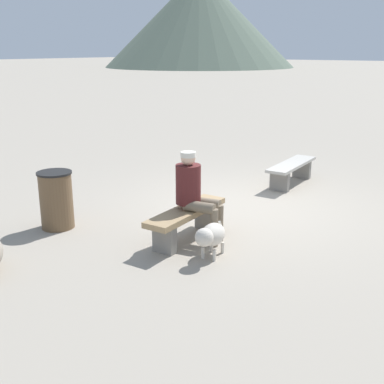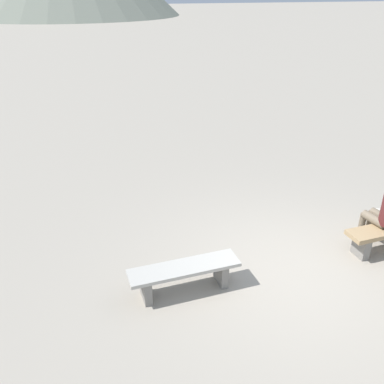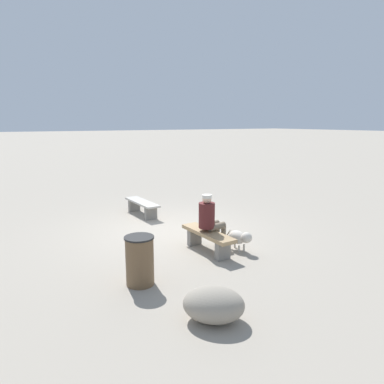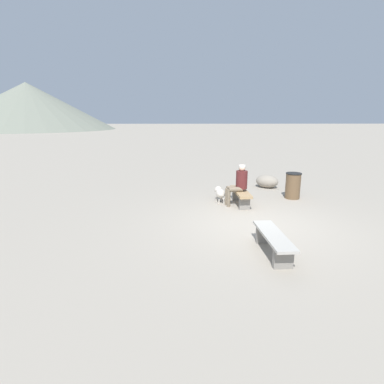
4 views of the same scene
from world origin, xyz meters
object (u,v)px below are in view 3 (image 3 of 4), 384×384
Objects in this scene: bench_right at (208,237)px; dog at (239,237)px; boulder at (214,305)px; bench_left at (142,205)px; trash_bin at (140,260)px; seated_person at (210,218)px.

bench_right is 2.21× the size of dog.
boulder reaches higher than dog.
bench_left is at bearing 166.38° from boulder.
dog reaches higher than bench_right.
dog is (0.32, 0.61, -0.02)m from bench_right.
trash_bin is 0.99× the size of boulder.
bench_right is 2.74m from boulder.
bench_right is 2.01m from trash_bin.
trash_bin reaches higher than dog.
trash_bin is (0.39, -2.49, 0.13)m from dog.
boulder is (2.01, -2.05, -0.06)m from dog.
trash_bin is at bearing -25.68° from bench_left.
dog is at bearing 6.91° from bench_left.
boulder reaches higher than bench_right.
trash_bin reaches higher than bench_left.
trash_bin is (4.29, -1.87, 0.13)m from bench_left.
trash_bin is at bearing -89.99° from dog.
trash_bin reaches higher than bench_right.
bench_right is 0.69m from dog.
bench_right is 1.76× the size of boulder.
boulder is at bearing -42.74° from seated_person.
seated_person is at bearing 111.56° from trash_bin.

